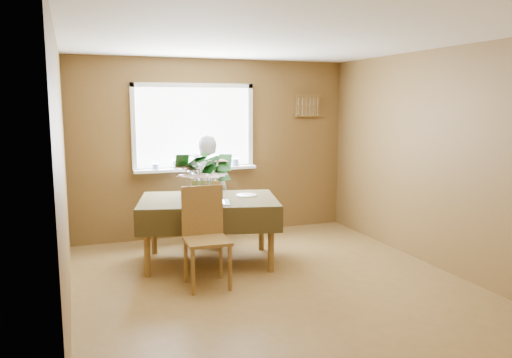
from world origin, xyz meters
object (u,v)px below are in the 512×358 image
object	(u,v)px
chair_far	(209,209)
seated_woman	(207,191)
flower_bouquet	(204,171)
chair_near	(205,232)
dining_table	(209,206)

from	to	relation	value
chair_far	seated_woman	world-z (taller)	seated_woman
chair_far	seated_woman	xyz separation A→B (m)	(-0.02, -0.02, 0.25)
flower_bouquet	chair_near	bearing A→B (deg)	-103.63
dining_table	flower_bouquet	distance (m)	0.49
dining_table	seated_woman	size ratio (longest dim) A/B	1.22
chair_near	flower_bouquet	world-z (taller)	flower_bouquet
seated_woman	flower_bouquet	world-z (taller)	seated_woman
dining_table	flower_bouquet	bearing A→B (deg)	-105.25
seated_woman	flower_bouquet	size ratio (longest dim) A/B	2.36
dining_table	seated_woman	xyz separation A→B (m)	(0.18, 0.72, 0.06)
chair_near	flower_bouquet	size ratio (longest dim) A/B	1.64
chair_far	flower_bouquet	size ratio (longest dim) A/B	1.41
chair_far	chair_near	size ratio (longest dim) A/B	0.86
chair_far	chair_near	distance (m)	1.47
chair_far	chair_near	world-z (taller)	chair_near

